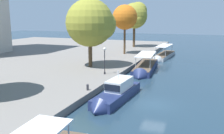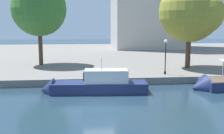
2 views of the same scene
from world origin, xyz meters
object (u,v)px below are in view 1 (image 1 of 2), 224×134
object	(u,v)px
motor_yacht_2	(115,95)
tour_boat_3	(145,69)
tree_2	(126,17)
mooring_bollard_0	(88,87)
lamp_post	(105,57)
tree_3	(93,24)
tree_0	(135,15)
tour_boat_4	(163,57)

from	to	relation	value
motor_yacht_2	tour_boat_3	xyz separation A→B (m)	(16.07, 0.51, -0.25)
tree_2	mooring_bollard_0	bearing A→B (deg)	-170.60
lamp_post	tree_3	bearing A→B (deg)	40.47
tour_boat_3	lamp_post	distance (m)	9.27
tree_3	tree_0	bearing A→B (deg)	1.66
tree_3	mooring_bollard_0	bearing A→B (deg)	-157.65
tree_2	tour_boat_4	bearing A→B (deg)	-77.56
mooring_bollard_0	tree_2	size ratio (longest dim) A/B	0.07
tour_boat_3	tree_3	bearing A→B (deg)	-75.65
tour_boat_3	tree_0	world-z (taller)	tree_0
tour_boat_4	tree_2	size ratio (longest dim) A/B	1.27
tour_boat_3	tree_0	distance (m)	29.26
tour_boat_3	tree_2	size ratio (longest dim) A/B	1.26
tour_boat_3	tree_0	xyz separation A→B (m)	(26.23, 9.13, 9.20)
mooring_bollard_0	tour_boat_4	bearing A→B (deg)	-6.60
tour_boat_3	tree_3	world-z (taller)	tree_3
tour_boat_3	tour_boat_4	distance (m)	14.86
motor_yacht_2	tour_boat_3	bearing A→B (deg)	-174.25
tour_boat_4	mooring_bollard_0	size ratio (longest dim) A/B	18.54
motor_yacht_2	tree_3	size ratio (longest dim) A/B	0.90
lamp_post	tree_2	bearing A→B (deg)	9.64
mooring_bollard_0	lamp_post	distance (m)	8.62
tree_2	tree_3	xyz separation A→B (m)	(-15.92, 0.56, -1.01)
tour_boat_4	lamp_post	xyz separation A→B (m)	(-22.55, 4.84, 3.07)
lamp_post	tree_0	size ratio (longest dim) A/B	0.32
tree_2	tree_3	distance (m)	15.97
tour_boat_4	tree_3	size ratio (longest dim) A/B	1.24
tree_3	motor_yacht_2	bearing A→B (deg)	-146.20
mooring_bollard_0	tree_0	world-z (taller)	tree_0
tour_boat_3	tree_2	world-z (taller)	tree_2
tree_3	tree_2	bearing A→B (deg)	-2.02
lamp_post	tree_0	bearing A→B (deg)	8.25
tour_boat_3	lamp_post	xyz separation A→B (m)	(-7.70, 4.21, 2.98)
lamp_post	mooring_bollard_0	bearing A→B (deg)	-171.18
tour_boat_3	motor_yacht_2	bearing A→B (deg)	-3.22
motor_yacht_2	tour_boat_4	size ratio (longest dim) A/B	0.73
mooring_bollard_0	lamp_post	world-z (taller)	lamp_post
tour_boat_4	lamp_post	bearing A→B (deg)	-8.29
tree_2	tree_3	world-z (taller)	tree_3
tour_boat_3	tree_0	bearing A→B (deg)	-165.85
motor_yacht_2	tree_3	world-z (taller)	tree_3
motor_yacht_2	mooring_bollard_0	bearing A→B (deg)	-88.12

